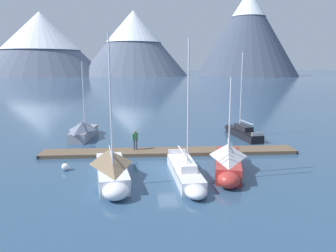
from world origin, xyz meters
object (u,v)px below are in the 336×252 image
object	(u,v)px
sailboat_nearest_berth	(84,130)
sailboat_mid_dock_starboard	(228,160)
sailboat_mid_dock_port	(186,172)
mooring_buoy_channel_marker	(65,167)
sailboat_second_berth	(112,168)
person_on_dock	(135,138)
sailboat_far_berth	(241,131)

from	to	relation	value
sailboat_nearest_berth	sailboat_mid_dock_starboard	world-z (taller)	sailboat_nearest_berth
sailboat_mid_dock_port	mooring_buoy_channel_marker	distance (m)	8.76
sailboat_nearest_berth	sailboat_mid_dock_port	size ratio (longest dim) A/B	0.86
sailboat_second_berth	person_on_dock	distance (m)	6.89
sailboat_far_berth	sailboat_mid_dock_starboard	bearing A→B (deg)	-111.43
person_on_dock	mooring_buoy_channel_marker	distance (m)	6.64
sailboat_nearest_berth	sailboat_far_berth	xyz separation A→B (m)	(16.34, -0.76, -0.28)
sailboat_second_berth	sailboat_mid_dock_port	xyz separation A→B (m)	(4.82, -0.30, -0.33)
sailboat_nearest_berth	sailboat_mid_dock_starboard	distance (m)	16.95
sailboat_mid_dock_starboard	person_on_dock	distance (m)	8.72
sailboat_far_berth	person_on_dock	bearing A→B (deg)	-153.15
sailboat_mid_dock_starboard	person_on_dock	world-z (taller)	sailboat_mid_dock_starboard
sailboat_mid_dock_port	person_on_dock	size ratio (longest dim) A/B	5.33
sailboat_nearest_berth	sailboat_mid_dock_starboard	bearing A→B (deg)	-45.39
sailboat_far_berth	person_on_dock	distance (m)	12.33
sailboat_mid_dock_starboard	sailboat_far_berth	xyz separation A→B (m)	(4.44, 11.31, -0.36)
sailboat_mid_dock_port	sailboat_mid_dock_starboard	bearing A→B (deg)	22.07
sailboat_mid_dock_starboard	sailboat_far_berth	distance (m)	12.15
mooring_buoy_channel_marker	sailboat_mid_dock_starboard	bearing A→B (deg)	-7.03
sailboat_second_berth	sailboat_mid_dock_port	size ratio (longest dim) A/B	1.03
sailboat_far_berth	mooring_buoy_channel_marker	bearing A→B (deg)	-148.14
sailboat_mid_dock_starboard	sailboat_second_berth	bearing A→B (deg)	-173.01
sailboat_far_berth	mooring_buoy_channel_marker	size ratio (longest dim) A/B	14.01
sailboat_second_berth	person_on_dock	xyz separation A→B (m)	(1.42, 6.73, 0.40)
sailboat_nearest_berth	sailboat_second_berth	distance (m)	13.62
sailboat_mid_dock_starboard	sailboat_nearest_berth	bearing A→B (deg)	134.61
sailboat_far_berth	sailboat_second_berth	bearing A→B (deg)	-135.29
mooring_buoy_channel_marker	sailboat_nearest_berth	bearing A→B (deg)	92.25
sailboat_second_berth	mooring_buoy_channel_marker	size ratio (longest dim) A/B	15.09
sailboat_nearest_berth	sailboat_far_berth	distance (m)	16.36
sailboat_mid_dock_port	sailboat_mid_dock_starboard	distance (m)	3.42
sailboat_mid_dock_starboard	sailboat_mid_dock_port	bearing A→B (deg)	-157.93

